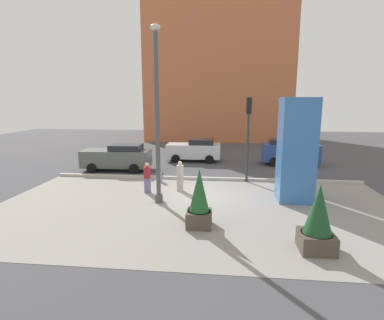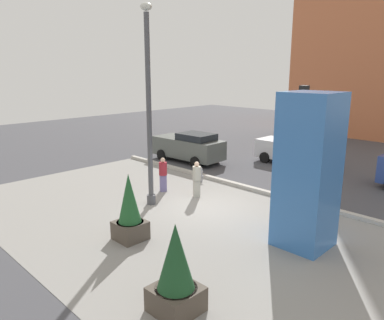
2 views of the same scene
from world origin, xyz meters
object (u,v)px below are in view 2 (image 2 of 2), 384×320
at_px(art_pillar_blue, 308,172).
at_px(traffic_light_far_side, 302,127).
at_px(lamp_post, 149,112).
at_px(car_curb_west, 189,147).
at_px(potted_plant_mid_plaza, 176,272).
at_px(car_passing_lane, 294,149).
at_px(potted_plant_by_pillar, 130,210).
at_px(pedestrian_by_curb, 197,178).
at_px(fire_hydrant, 200,174).
at_px(pedestrian_crossing, 163,173).

relative_size(art_pillar_blue, traffic_light_far_side, 0.99).
distance_m(lamp_post, car_curb_west, 8.07).
bearing_deg(potted_plant_mid_plaza, lamp_post, 145.34).
bearing_deg(lamp_post, car_passing_lane, 86.20).
xyz_separation_m(lamp_post, potted_plant_by_pillar, (2.07, -2.55, -2.79)).
bearing_deg(pedestrian_by_curb, lamp_post, -109.82).
bearing_deg(car_curb_west, fire_hydrant, -37.53).
height_order(fire_hydrant, traffic_light_far_side, traffic_light_far_side).
bearing_deg(car_passing_lane, pedestrian_by_curb, -89.75).
height_order(traffic_light_far_side, car_curb_west, traffic_light_far_side).
xyz_separation_m(art_pillar_blue, pedestrian_by_curb, (-5.53, 0.92, -1.51)).
height_order(car_curb_west, pedestrian_crossing, car_curb_west).
xyz_separation_m(art_pillar_blue, traffic_light_far_side, (-1.98, 3.12, 0.83)).
bearing_deg(pedestrian_crossing, pedestrian_by_curb, 18.50).
height_order(fire_hydrant, pedestrian_by_curb, pedestrian_by_curb).
bearing_deg(pedestrian_crossing, potted_plant_mid_plaza, -39.06).
bearing_deg(car_curb_west, potted_plant_mid_plaza, -46.00).
xyz_separation_m(lamp_post, car_passing_lane, (0.67, 10.08, -2.91)).
bearing_deg(car_passing_lane, fire_hydrant, -102.51).
bearing_deg(car_passing_lane, car_curb_west, -141.79).
distance_m(lamp_post, potted_plant_by_pillar, 4.31).
distance_m(potted_plant_by_pillar, potted_plant_mid_plaza, 4.06).
xyz_separation_m(potted_plant_by_pillar, car_passing_lane, (-1.40, 12.64, -0.12)).
distance_m(potted_plant_mid_plaza, traffic_light_far_side, 8.65).
distance_m(potted_plant_mid_plaza, pedestrian_by_curb, 7.90).
height_order(traffic_light_far_side, car_passing_lane, traffic_light_far_side).
bearing_deg(art_pillar_blue, potted_plant_by_pillar, -139.26).
xyz_separation_m(lamp_post, fire_hydrant, (-0.75, 3.69, -3.42)).
xyz_separation_m(potted_plant_by_pillar, traffic_light_far_side, (2.19, 6.71, 2.22)).
xyz_separation_m(potted_plant_by_pillar, car_curb_west, (-6.21, 8.85, -0.10)).
bearing_deg(car_curb_west, art_pillar_blue, -26.89).
xyz_separation_m(art_pillar_blue, pedestrian_crossing, (-7.12, 0.38, -1.52)).
distance_m(lamp_post, potted_plant_mid_plaza, 7.65).
distance_m(fire_hydrant, traffic_light_far_side, 5.78).
bearing_deg(lamp_post, pedestrian_by_curb, 70.18).
distance_m(potted_plant_by_pillar, pedestrian_by_curb, 4.71).
relative_size(traffic_light_far_side, pedestrian_by_curb, 3.04).
bearing_deg(car_passing_lane, potted_plant_mid_plaza, -69.87).
bearing_deg(pedestrian_by_curb, car_passing_lane, 90.25).
height_order(traffic_light_far_side, pedestrian_crossing, traffic_light_far_side).
xyz_separation_m(lamp_post, potted_plant_mid_plaza, (5.85, -4.04, -2.81)).
bearing_deg(car_passing_lane, lamp_post, -93.80).
height_order(lamp_post, traffic_light_far_side, lamp_post).
distance_m(traffic_light_far_side, pedestrian_by_curb, 4.80).
relative_size(art_pillar_blue, pedestrian_crossing, 3.04).
height_order(potted_plant_by_pillar, car_curb_west, potted_plant_by_pillar).
xyz_separation_m(potted_plant_mid_plaza, car_curb_west, (-9.99, 10.34, -0.08)).
xyz_separation_m(fire_hydrant, pedestrian_crossing, (-0.14, -2.27, 0.50)).
height_order(car_passing_lane, car_curb_west, car_curb_west).
distance_m(art_pillar_blue, potted_plant_by_pillar, 5.68).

